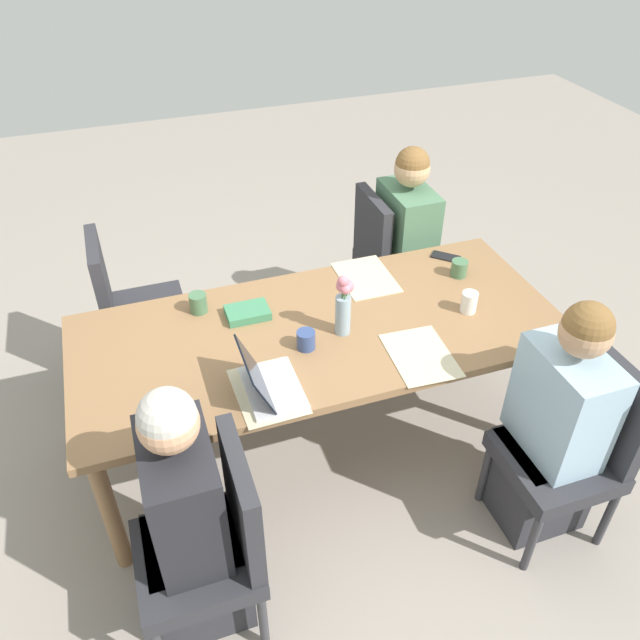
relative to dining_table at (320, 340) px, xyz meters
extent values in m
plane|color=gray|center=(0.00, 0.00, -0.66)|extent=(10.00, 10.00, 0.00)
cube|color=olive|center=(0.00, 0.00, 0.05)|extent=(2.24, 0.96, 0.04)
cylinder|color=olive|center=(-1.04, -0.40, -0.32)|extent=(0.07, 0.07, 0.69)
cylinder|color=olive|center=(1.04, -0.40, -0.32)|extent=(0.07, 0.07, 0.69)
cylinder|color=olive|center=(-1.04, 0.40, -0.32)|extent=(0.07, 0.07, 0.69)
cylinder|color=olive|center=(1.04, 0.40, -0.32)|extent=(0.07, 0.07, 0.69)
cube|color=#2D2D33|center=(0.78, -0.81, -0.25)|extent=(0.44, 0.44, 0.08)
cube|color=#2D2D33|center=(0.97, -0.81, 0.02)|extent=(0.06, 0.42, 0.45)
cylinder|color=#333338|center=(0.59, -1.00, -0.47)|extent=(0.04, 0.04, 0.37)
cylinder|color=#333338|center=(0.59, -0.62, -0.47)|extent=(0.04, 0.04, 0.37)
cylinder|color=#333338|center=(0.97, -1.00, -0.47)|extent=(0.04, 0.04, 0.37)
cylinder|color=#333338|center=(0.97, -0.62, -0.47)|extent=(0.04, 0.04, 0.37)
cube|color=#2D2D33|center=(0.78, -0.75, -0.43)|extent=(0.36, 0.34, 0.45)
cube|color=#99B7CC|center=(0.78, -0.75, 0.04)|extent=(0.24, 0.40, 0.50)
sphere|color=tan|center=(0.78, -0.75, 0.41)|extent=(0.20, 0.20, 0.20)
sphere|color=brown|center=(0.78, -0.75, 0.44)|extent=(0.19, 0.19, 0.19)
cube|color=#2D2D33|center=(0.80, 0.82, -0.25)|extent=(0.44, 0.44, 0.08)
cube|color=#2D2D33|center=(0.61, 0.82, 0.02)|extent=(0.06, 0.42, 0.45)
cylinder|color=#333338|center=(0.99, 1.01, -0.47)|extent=(0.04, 0.04, 0.37)
cylinder|color=#333338|center=(0.99, 0.63, -0.47)|extent=(0.04, 0.04, 0.37)
cylinder|color=#333338|center=(0.61, 1.01, -0.47)|extent=(0.04, 0.04, 0.37)
cylinder|color=#333338|center=(0.61, 0.63, -0.47)|extent=(0.04, 0.04, 0.37)
cube|color=#2D2D33|center=(0.80, 0.76, -0.43)|extent=(0.36, 0.34, 0.45)
cube|color=#4C7556|center=(0.80, 0.76, 0.04)|extent=(0.24, 0.40, 0.50)
sphere|color=tan|center=(0.80, 0.76, 0.41)|extent=(0.20, 0.20, 0.20)
sphere|color=brown|center=(0.80, 0.76, 0.44)|extent=(0.19, 0.19, 0.19)
cube|color=#2D2D33|center=(-0.74, -0.76, -0.25)|extent=(0.44, 0.44, 0.08)
cube|color=#2D2D33|center=(-0.55, -0.76, 0.02)|extent=(0.06, 0.42, 0.45)
cylinder|color=#333338|center=(-0.93, -0.57, -0.47)|extent=(0.04, 0.04, 0.37)
cylinder|color=#333338|center=(-0.55, -0.95, -0.47)|extent=(0.04, 0.04, 0.37)
cylinder|color=#333338|center=(-0.55, -0.57, -0.47)|extent=(0.04, 0.04, 0.37)
cube|color=#2D2D33|center=(-0.74, -0.70, -0.43)|extent=(0.36, 0.34, 0.45)
cube|color=#232328|center=(-0.74, -0.70, 0.04)|extent=(0.24, 0.40, 0.50)
sphere|color=tan|center=(-0.74, -0.70, 0.41)|extent=(0.20, 0.20, 0.20)
sphere|color=beige|center=(-0.74, -0.70, 0.44)|extent=(0.19, 0.19, 0.19)
cube|color=#2D2D33|center=(-0.74, 0.82, -0.25)|extent=(0.44, 0.44, 0.08)
cube|color=#2D2D33|center=(-0.93, 0.82, 0.02)|extent=(0.06, 0.42, 0.45)
cylinder|color=#333338|center=(-0.55, 1.01, -0.47)|extent=(0.04, 0.04, 0.37)
cylinder|color=#333338|center=(-0.55, 0.63, -0.47)|extent=(0.04, 0.04, 0.37)
cylinder|color=#333338|center=(-0.93, 1.01, -0.47)|extent=(0.04, 0.04, 0.37)
cylinder|color=#333338|center=(-0.93, 0.63, -0.47)|extent=(0.04, 0.04, 0.37)
cylinder|color=#8EA8B7|center=(0.09, -0.06, 0.17)|extent=(0.07, 0.07, 0.19)
sphere|color=#DB7584|center=(0.11, -0.05, 0.32)|extent=(0.06, 0.06, 0.06)
cylinder|color=#477A3D|center=(0.11, -0.05, 0.29)|extent=(0.01, 0.01, 0.05)
sphere|color=#DB7584|center=(0.09, -0.05, 0.33)|extent=(0.06, 0.06, 0.06)
cylinder|color=#477A3D|center=(0.09, -0.05, 0.30)|extent=(0.01, 0.01, 0.07)
sphere|color=#DB7584|center=(0.08, -0.05, 0.32)|extent=(0.06, 0.06, 0.06)
cylinder|color=#477A3D|center=(0.08, -0.05, 0.29)|extent=(0.01, 0.01, 0.06)
sphere|color=#DB7584|center=(0.08, -0.06, 0.35)|extent=(0.05, 0.05, 0.05)
cylinder|color=#477A3D|center=(0.08, -0.06, 0.31)|extent=(0.01, 0.01, 0.09)
sphere|color=#DB7584|center=(0.09, -0.07, 0.32)|extent=(0.05, 0.05, 0.05)
cylinder|color=#477A3D|center=(0.09, -0.07, 0.29)|extent=(0.01, 0.01, 0.05)
cube|color=beige|center=(0.35, -0.32, 0.07)|extent=(0.28, 0.37, 0.00)
cube|color=beige|center=(0.36, 0.32, 0.07)|extent=(0.26, 0.36, 0.00)
cube|color=beige|center=(-0.33, -0.32, 0.07)|extent=(0.27, 0.37, 0.00)
cube|color=silver|center=(-0.31, -0.32, 0.08)|extent=(0.22, 0.32, 0.02)
cube|color=black|center=(-0.38, -0.32, 0.18)|extent=(0.09, 0.31, 0.19)
cylinder|color=#47704C|center=(0.82, 0.19, 0.11)|extent=(0.08, 0.08, 0.08)
cylinder|color=white|center=(0.71, -0.10, 0.12)|extent=(0.08, 0.08, 0.10)
cylinder|color=#47704C|center=(-0.50, 0.31, 0.12)|extent=(0.08, 0.08, 0.09)
cylinder|color=#33477A|center=(-0.10, -0.11, 0.11)|extent=(0.08, 0.08, 0.09)
cube|color=#3D7F56|center=(-0.29, 0.20, 0.09)|extent=(0.20, 0.14, 0.04)
cube|color=black|center=(0.84, 0.36, 0.07)|extent=(0.16, 0.16, 0.01)
camera|label=1|loc=(-0.74, -2.15, 1.87)|focal=35.58mm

